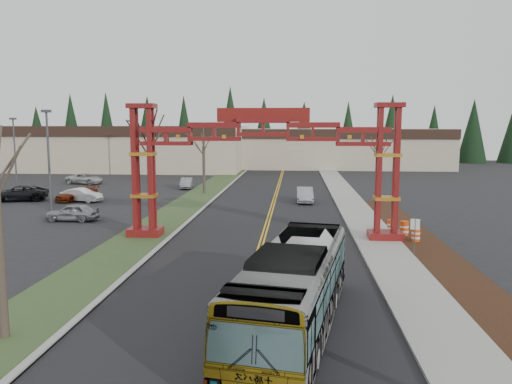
# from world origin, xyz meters

# --- Properties ---
(ground) EXTENTS (200.00, 200.00, 0.00)m
(ground) POSITION_xyz_m (0.00, 0.00, 0.00)
(ground) COLOR black
(ground) RESTS_ON ground
(road) EXTENTS (12.00, 110.00, 0.02)m
(road) POSITION_xyz_m (0.00, 25.00, 0.01)
(road) COLOR black
(road) RESTS_ON ground
(lane_line_left) EXTENTS (0.12, 100.00, 0.01)m
(lane_line_left) POSITION_xyz_m (-0.12, 25.00, 0.03)
(lane_line_left) COLOR gold
(lane_line_left) RESTS_ON road
(lane_line_right) EXTENTS (0.12, 100.00, 0.01)m
(lane_line_right) POSITION_xyz_m (0.12, 25.00, 0.03)
(lane_line_right) COLOR gold
(lane_line_right) RESTS_ON road
(curb_right) EXTENTS (0.30, 110.00, 0.15)m
(curb_right) POSITION_xyz_m (6.15, 25.00, 0.07)
(curb_right) COLOR #9A9995
(curb_right) RESTS_ON ground
(sidewalk_right) EXTENTS (2.60, 110.00, 0.14)m
(sidewalk_right) POSITION_xyz_m (7.60, 25.00, 0.08)
(sidewalk_right) COLOR gray
(sidewalk_right) RESTS_ON ground
(landscape_strip) EXTENTS (2.60, 50.00, 0.12)m
(landscape_strip) POSITION_xyz_m (10.20, 10.00, 0.06)
(landscape_strip) COLOR black
(landscape_strip) RESTS_ON ground
(grass_median) EXTENTS (4.00, 110.00, 0.08)m
(grass_median) POSITION_xyz_m (-8.00, 25.00, 0.04)
(grass_median) COLOR #334B25
(grass_median) RESTS_ON ground
(curb_left) EXTENTS (0.30, 110.00, 0.15)m
(curb_left) POSITION_xyz_m (-6.15, 25.00, 0.07)
(curb_left) COLOR #9A9995
(curb_left) RESTS_ON ground
(gateway_arch) EXTENTS (18.20, 1.60, 8.90)m
(gateway_arch) POSITION_xyz_m (0.00, 18.00, 5.98)
(gateway_arch) COLOR #600C13
(gateway_arch) RESTS_ON ground
(retail_building_west) EXTENTS (46.00, 22.30, 7.50)m
(retail_building_west) POSITION_xyz_m (-30.00, 71.96, 3.76)
(retail_building_west) COLOR #B8A48C
(retail_building_west) RESTS_ON ground
(retail_building_east) EXTENTS (38.00, 20.30, 7.00)m
(retail_building_east) POSITION_xyz_m (10.00, 79.95, 3.51)
(retail_building_east) COLOR #B8A48C
(retail_building_east) RESTS_ON ground
(conifer_treeline) EXTENTS (116.10, 5.60, 13.00)m
(conifer_treeline) POSITION_xyz_m (0.25, 92.00, 6.49)
(conifer_treeline) COLOR black
(conifer_treeline) RESTS_ON ground
(transit_bus) EXTENTS (4.68, 11.71, 3.18)m
(transit_bus) POSITION_xyz_m (2.12, 2.99, 1.59)
(transit_bus) COLOR #B5B9BE
(transit_bus) RESTS_ON ground
(silver_sedan) EXTENTS (1.63, 4.50, 1.47)m
(silver_sedan) POSITION_xyz_m (3.06, 34.30, 0.74)
(silver_sedan) COLOR #A5A8AD
(silver_sedan) RESTS_ON ground
(parked_car_near_a) EXTENTS (4.10, 1.72, 1.39)m
(parked_car_near_a) POSITION_xyz_m (-15.41, 23.02, 0.69)
(parked_car_near_a) COLOR #93949A
(parked_car_near_a) RESTS_ON ground
(parked_car_near_b) EXTENTS (4.29, 2.11, 1.35)m
(parked_car_near_b) POSITION_xyz_m (-19.00, 32.89, 0.68)
(parked_car_near_b) COLOR white
(parked_car_near_b) RESTS_ON ground
(parked_car_near_c) EXTENTS (6.01, 3.92, 1.54)m
(parked_car_near_c) POSITION_xyz_m (-25.59, 32.99, 0.77)
(parked_car_near_c) COLOR black
(parked_car_near_c) RESTS_ON ground
(parked_car_mid_a) EXTENTS (3.63, 5.01, 1.35)m
(parked_car_mid_a) POSITION_xyz_m (-19.84, 33.70, 0.67)
(parked_car_mid_a) COLOR maroon
(parked_car_mid_a) RESTS_ON ground
(parked_car_far_a) EXTENTS (1.83, 3.97, 1.26)m
(parked_car_far_a) POSITION_xyz_m (-11.00, 44.42, 0.63)
(parked_car_far_a) COLOR #95969C
(parked_car_far_a) RESTS_ON ground
(parked_car_far_b) EXTENTS (5.15, 3.11, 1.34)m
(parked_car_far_b) POSITION_xyz_m (-25.20, 48.07, 0.67)
(parked_car_far_b) COLOR silver
(parked_car_far_b) RESTS_ON ground
(bare_tree_median_mid) EXTENTS (3.40, 3.40, 8.57)m
(bare_tree_median_mid) POSITION_xyz_m (-8.00, 19.35, 6.28)
(bare_tree_median_mid) COLOR #382D26
(bare_tree_median_mid) RESTS_ON ground
(bare_tree_median_far) EXTENTS (3.18, 3.18, 7.32)m
(bare_tree_median_far) POSITION_xyz_m (-8.00, 39.86, 5.19)
(bare_tree_median_far) COLOR #382D26
(bare_tree_median_far) RESTS_ON ground
(bare_tree_right_far) EXTENTS (3.11, 3.11, 7.08)m
(bare_tree_right_far) POSITION_xyz_m (10.00, 33.40, 5.00)
(bare_tree_right_far) COLOR #382D26
(bare_tree_right_far) RESTS_ON ground
(light_pole_near) EXTENTS (0.77, 0.38, 8.86)m
(light_pole_near) POSITION_xyz_m (-19.46, 27.58, 5.12)
(light_pole_near) COLOR #3F3F44
(light_pole_near) RESTS_ON ground
(light_pole_mid) EXTENTS (0.73, 0.37, 8.45)m
(light_pole_mid) POSITION_xyz_m (-31.32, 42.62, 4.89)
(light_pole_mid) COLOR #3F3F44
(light_pole_mid) RESTS_ON ground
(light_pole_far) EXTENTS (0.72, 0.36, 8.33)m
(light_pole_far) POSITION_xyz_m (-21.57, 56.01, 4.82)
(light_pole_far) COLOR #3F3F44
(light_pole_far) RESTS_ON ground
(street_sign) EXTENTS (0.49, 0.21, 2.24)m
(street_sign) POSITION_xyz_m (8.88, 13.77, 1.61)
(street_sign) COLOR #3F3F44
(street_sign) RESTS_ON ground
(barrel_south) EXTENTS (0.56, 0.56, 1.03)m
(barrel_south) POSITION_xyz_m (9.82, 17.45, 0.52)
(barrel_south) COLOR #D8460C
(barrel_south) RESTS_ON ground
(barrel_mid) EXTENTS (0.58, 0.58, 1.08)m
(barrel_mid) POSITION_xyz_m (9.48, 19.25, 0.54)
(barrel_mid) COLOR #D8460C
(barrel_mid) RESTS_ON ground
(barrel_north) EXTENTS (0.49, 0.49, 0.92)m
(barrel_north) POSITION_xyz_m (8.84, 20.58, 0.46)
(barrel_north) COLOR #D8460C
(barrel_north) RESTS_ON ground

